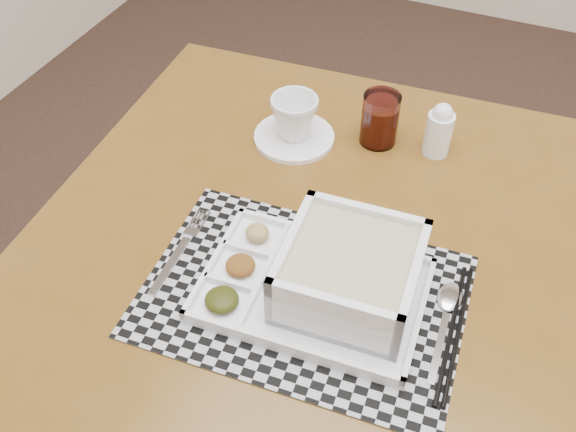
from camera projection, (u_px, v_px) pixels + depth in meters
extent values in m
cube|color=#5B3A10|center=(323.00, 245.00, 1.04)|extent=(0.98, 0.98, 0.04)
cylinder|color=#5B3A10|center=(213.00, 181.00, 1.65)|extent=(0.05, 0.05, 0.66)
cylinder|color=#5B3A10|center=(546.00, 264.00, 1.46)|extent=(0.05, 0.05, 0.66)
cube|color=#5B3A10|center=(379.00, 129.00, 1.34)|extent=(0.79, 0.08, 0.07)
cube|color=#5B3A10|center=(114.00, 210.00, 1.17)|extent=(0.08, 0.79, 0.07)
cube|color=#5B3A10|center=(568.00, 334.00, 0.98)|extent=(0.08, 0.79, 0.07)
cube|color=#9F9FA7|center=(303.00, 296.00, 0.94)|extent=(0.48, 0.35, 0.00)
cube|color=white|center=(313.00, 292.00, 0.93)|extent=(0.33, 0.24, 0.01)
cube|color=white|center=(334.00, 237.00, 1.00)|extent=(0.32, 0.03, 0.01)
cube|color=white|center=(288.00, 346.00, 0.86)|extent=(0.32, 0.03, 0.01)
cube|color=white|center=(214.00, 260.00, 0.96)|extent=(0.02, 0.22, 0.01)
cube|color=white|center=(419.00, 317.00, 0.89)|extent=(0.02, 0.22, 0.01)
cube|color=white|center=(265.00, 274.00, 0.94)|extent=(0.02, 0.20, 0.01)
cube|color=white|center=(229.00, 283.00, 0.93)|extent=(0.08, 0.01, 0.01)
cube|color=white|center=(247.00, 250.00, 0.98)|extent=(0.08, 0.01, 0.01)
ellipsoid|color=black|center=(222.00, 300.00, 0.91)|extent=(0.05, 0.05, 0.02)
ellipsoid|color=#43230B|center=(240.00, 265.00, 0.95)|extent=(0.04, 0.04, 0.02)
ellipsoid|color=olive|center=(257.00, 233.00, 0.99)|extent=(0.04, 0.04, 0.02)
cube|color=white|center=(348.00, 289.00, 0.93)|extent=(0.20, 0.20, 0.01)
cube|color=white|center=(366.00, 229.00, 0.95)|extent=(0.19, 0.02, 0.09)
cube|color=white|center=(332.00, 320.00, 0.84)|extent=(0.19, 0.02, 0.09)
cube|color=white|center=(291.00, 255.00, 0.92)|extent=(0.02, 0.19, 0.09)
cube|color=white|center=(411.00, 288.00, 0.88)|extent=(0.02, 0.19, 0.09)
cube|color=#C3BA90|center=(350.00, 273.00, 0.90)|extent=(0.17, 0.17, 0.08)
cube|color=silver|center=(171.00, 266.00, 0.97)|extent=(0.02, 0.12, 0.00)
cube|color=silver|center=(192.00, 232.00, 1.02)|extent=(0.02, 0.02, 0.00)
cube|color=silver|center=(195.00, 218.00, 1.05)|extent=(0.01, 0.04, 0.00)
cube|color=silver|center=(199.00, 219.00, 1.04)|extent=(0.01, 0.04, 0.00)
cube|color=silver|center=(202.00, 220.00, 1.04)|extent=(0.01, 0.04, 0.00)
cube|color=silver|center=(205.00, 220.00, 1.04)|extent=(0.01, 0.04, 0.00)
cube|color=silver|center=(439.00, 347.00, 0.87)|extent=(0.02, 0.12, 0.00)
ellipsoid|color=silver|center=(450.00, 297.00, 0.93)|extent=(0.04, 0.06, 0.01)
cylinder|color=black|center=(451.00, 331.00, 0.89)|extent=(0.02, 0.24, 0.01)
cylinder|color=black|center=(458.00, 333.00, 0.89)|extent=(0.02, 0.24, 0.01)
cylinder|color=white|center=(294.00, 137.00, 1.19)|extent=(0.15, 0.15, 0.01)
imported|color=white|center=(294.00, 117.00, 1.16)|extent=(0.09, 0.09, 0.08)
cylinder|color=white|center=(380.00, 119.00, 1.16)|extent=(0.07, 0.07, 0.10)
cylinder|color=#400A05|center=(379.00, 124.00, 1.17)|extent=(0.06, 0.06, 0.08)
cylinder|color=white|center=(438.00, 134.00, 1.14)|extent=(0.05, 0.05, 0.08)
sphere|color=white|center=(443.00, 113.00, 1.11)|extent=(0.04, 0.04, 0.04)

